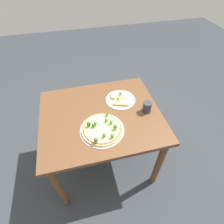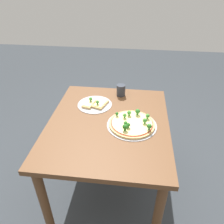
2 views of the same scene
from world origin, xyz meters
The scene contains 5 objects.
ground_plane centered at (0.00, 0.00, 0.00)m, with size 8.00×8.00×0.00m, color #33383D.
dining_table centered at (0.00, 0.00, 0.65)m, with size 1.02×0.86×0.76m.
pizza_tray_whole centered at (0.02, 0.17, 0.77)m, with size 0.35×0.35×0.07m.
pizza_tray_slice centered at (-0.21, -0.13, 0.77)m, with size 0.27×0.27×0.06m.
drinking_cup centered at (-0.39, 0.06, 0.81)m, with size 0.07×0.07×0.10m, color #2D333D.
Camera 2 is at (1.24, 0.17, 1.69)m, focal length 35.00 mm.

